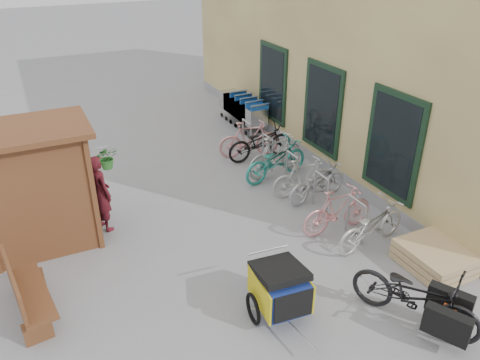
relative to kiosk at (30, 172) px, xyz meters
name	(u,v)px	position (x,y,z in m)	size (l,w,h in m)	color
ground	(251,269)	(3.28, -2.47, -1.55)	(80.00, 80.00, 0.00)	gray
building	(388,12)	(9.77, 2.03, 1.94)	(6.07, 13.00, 7.00)	#D1BF78
kiosk	(30,172)	(0.00, 0.00, 0.00)	(2.49, 1.65, 2.40)	brown
bike_rack	(292,167)	(5.58, -0.07, -1.04)	(0.05, 5.35, 0.86)	#A5A8AD
pallet_stack	(435,258)	(6.28, -3.87, -1.34)	(1.00, 1.20, 0.40)	tan
bench	(25,292)	(-0.40, -2.02, -1.05)	(0.67, 1.59, 0.98)	brown
shopping_carts	(242,107)	(6.28, 4.07, -0.92)	(0.60, 2.39, 1.08)	silver
child_trailer	(280,287)	(3.17, -3.67, -1.02)	(1.00, 1.65, 0.96)	navy
cargo_bike	(417,297)	(4.94, -4.74, -1.04)	(1.52, 2.08, 1.04)	black
person_kiosk	(101,193)	(1.18, 0.04, -0.74)	(0.59, 0.39, 1.63)	maroon
bike_0	(371,225)	(5.70, -2.80, -1.10)	(0.60, 1.72, 0.90)	beige
bike_1	(338,210)	(5.40, -2.12, -1.06)	(0.46, 1.62, 0.98)	pink
bike_2	(317,182)	(5.78, -0.84, -1.12)	(0.57, 1.63, 0.86)	#AAA9AE
bike_3	(303,177)	(5.60, -0.55, -1.09)	(0.43, 1.53, 0.92)	beige
bike_4	(276,160)	(5.45, 0.48, -1.07)	(0.64, 1.85, 0.97)	teal
bike_5	(276,155)	(5.56, 0.70, -1.03)	(0.49, 1.74, 1.05)	beige
bike_6	(260,142)	(5.64, 1.66, -1.07)	(0.64, 1.85, 0.97)	black
bike_7	(249,139)	(5.44, 1.93, -1.05)	(0.47, 1.68, 1.01)	pink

